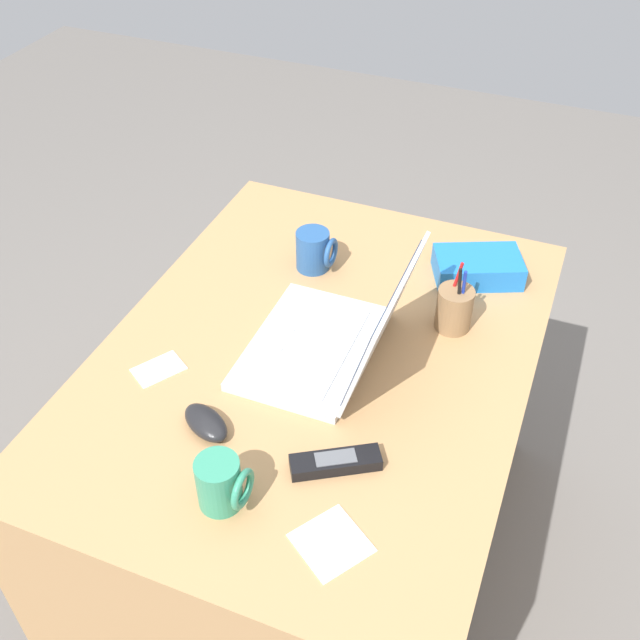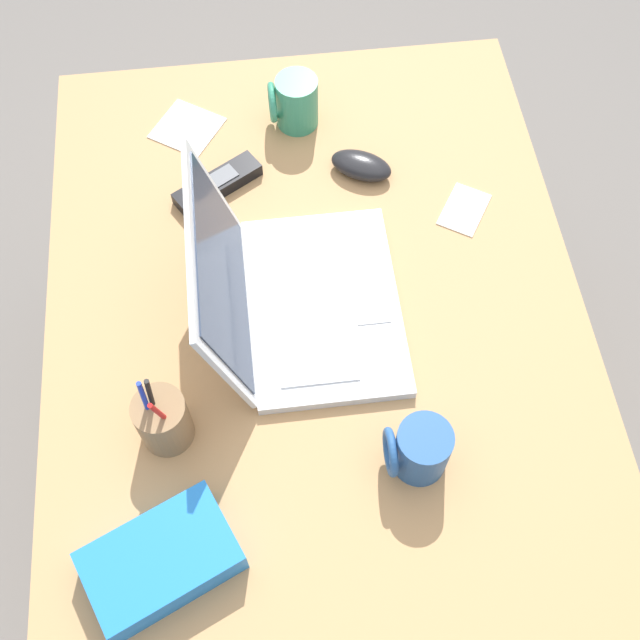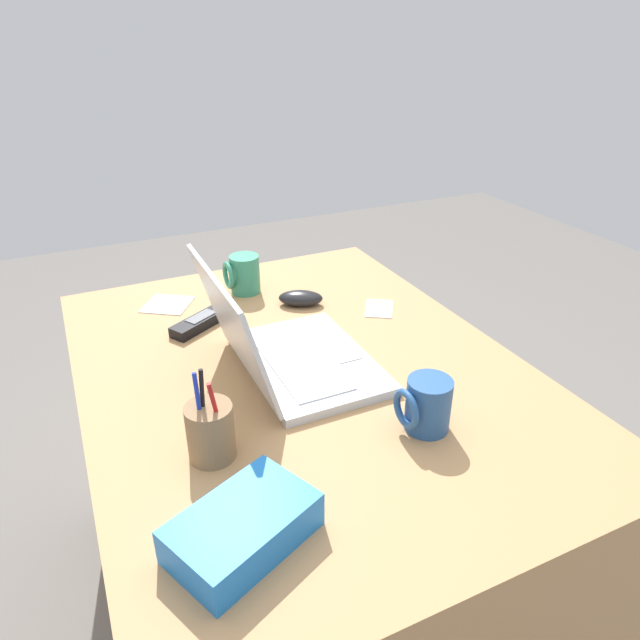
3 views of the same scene
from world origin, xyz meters
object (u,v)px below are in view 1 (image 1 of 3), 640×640
coffee_mug_tall (314,250)px  coffee_mug_white (221,483)px  computer_mouse (206,423)px  pen_holder (454,308)px  laptop (333,340)px  cordless_phone (336,462)px  snack_bag (478,267)px

coffee_mug_tall → coffee_mug_white: bearing=8.9°
computer_mouse → coffee_mug_tall: (-0.53, -0.00, 0.03)m
computer_mouse → coffee_mug_tall: bearing=-152.2°
coffee_mug_white → pen_holder: bearing=157.0°
laptop → coffee_mug_tall: bearing=-150.9°
laptop → coffee_mug_tall: laptop is taller
coffee_mug_white → pen_holder: 0.62m
laptop → coffee_mug_white: size_ratio=3.47×
computer_mouse → cordless_phone: 0.25m
laptop → coffee_mug_white: laptop is taller
computer_mouse → coffee_mug_white: (0.13, 0.10, 0.03)m
computer_mouse → coffee_mug_white: coffee_mug_white is taller
computer_mouse → coffee_mug_tall: size_ratio=1.14×
coffee_mug_white → coffee_mug_tall: (-0.66, -0.10, -0.00)m
coffee_mug_tall → snack_bag: coffee_mug_tall is taller
laptop → computer_mouse: 0.30m
coffee_mug_white → pen_holder: (-0.57, 0.24, -0.00)m
laptop → snack_bag: 0.42m
computer_mouse → pen_holder: size_ratio=0.68×
laptop → computer_mouse: size_ratio=3.13×
laptop → snack_bag: (-0.37, 0.21, -0.02)m
computer_mouse → coffee_mug_white: size_ratio=1.11×
laptop → pen_holder: bearing=132.3°
coffee_mug_white → snack_bag: bearing=161.6°
computer_mouse → cordless_phone: size_ratio=0.68×
coffee_mug_tall → cordless_phone: 0.58m
coffee_mug_white → snack_bag: coffee_mug_white is taller
laptop → cordless_phone: (0.26, 0.10, -0.03)m
laptop → snack_bag: laptop is taller
pen_holder → snack_bag: size_ratio=0.83×
coffee_mug_white → coffee_mug_tall: coffee_mug_white is taller
computer_mouse → cordless_phone: (-0.01, 0.25, -0.01)m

